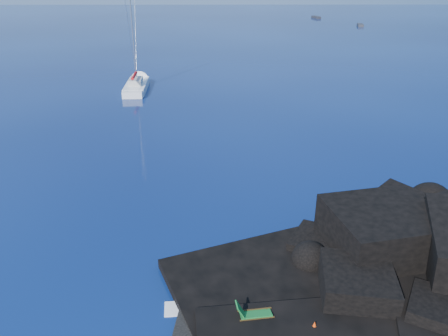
# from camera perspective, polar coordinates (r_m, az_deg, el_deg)

# --- Properties ---
(surf_foam) EXTENTS (10.00, 8.00, 0.06)m
(surf_foam) POSITION_cam_1_polar(r_m,az_deg,el_deg) (21.66, 7.27, -13.70)
(surf_foam) COLOR white
(surf_foam) RESTS_ON ground
(sailboat) EXTENTS (3.07, 11.81, 12.27)m
(sailboat) POSITION_cam_1_polar(r_m,az_deg,el_deg) (55.95, -11.31, 10.01)
(sailboat) COLOR white
(sailboat) RESTS_ON ground
(deck_chair) EXTENTS (1.53, 0.83, 1.00)m
(deck_chair) POSITION_cam_1_polar(r_m,az_deg,el_deg) (18.44, 4.20, -18.05)
(deck_chair) COLOR #166628
(deck_chair) RESTS_ON beach
(sunbather) EXTENTS (1.61, 0.53, 0.23)m
(sunbather) POSITION_cam_1_polar(r_m,az_deg,el_deg) (17.97, 2.57, -20.87)
(sunbather) COLOR tan
(sunbather) RESTS_ON towel
(marker_cone) EXTENTS (0.36, 0.36, 0.50)m
(marker_cone) POSITION_cam_1_polar(r_m,az_deg,el_deg) (18.45, 11.71, -19.63)
(marker_cone) COLOR #FF460D
(marker_cone) RESTS_ON beach
(distant_boat_a) EXTENTS (2.34, 4.84, 0.62)m
(distant_boat_a) POSITION_cam_1_polar(r_m,az_deg,el_deg) (150.36, 11.93, 18.60)
(distant_boat_a) COLOR #28282D
(distant_boat_a) RESTS_ON ground
(distant_boat_b) EXTENTS (2.22, 4.70, 0.60)m
(distant_boat_b) POSITION_cam_1_polar(r_m,az_deg,el_deg) (129.91, 17.35, 17.26)
(distant_boat_b) COLOR #2A2A30
(distant_boat_b) RESTS_ON ground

